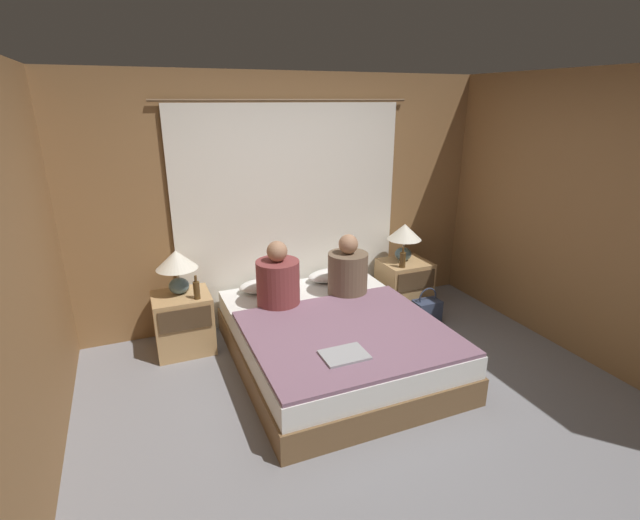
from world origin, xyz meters
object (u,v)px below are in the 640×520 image
(lamp_left, at_px, (177,264))
(beer_bottle_on_left_stand, at_px, (197,290))
(beer_bottle_on_right_stand, at_px, (403,259))
(laptop_on_bed, at_px, (344,355))
(nightstand_right, at_px, (404,285))
(handbag_on_floor, at_px, (427,311))
(bed, at_px, (333,341))
(nightstand_left, at_px, (184,323))
(pillow_right, at_px, (332,275))
(pillow_left, at_px, (266,285))
(person_right_in_bed, at_px, (348,271))
(lamp_right, at_px, (404,236))
(person_left_in_bed, at_px, (278,281))

(lamp_left, distance_m, beer_bottle_on_left_stand, 0.30)
(beer_bottle_on_right_stand, bearing_deg, beer_bottle_on_left_stand, 180.00)
(lamp_left, xyz_separation_m, laptop_on_bed, (1.00, -1.43, -0.38))
(lamp_left, relative_size, beer_bottle_on_left_stand, 1.87)
(beer_bottle_on_right_stand, relative_size, laptop_on_bed, 0.66)
(nightstand_right, xyz_separation_m, handbag_on_floor, (0.04, -0.39, -0.15))
(nightstand_right, bearing_deg, bed, -148.17)
(nightstand_left, distance_m, nightstand_right, 2.39)
(nightstand_left, height_order, beer_bottle_on_right_stand, beer_bottle_on_right_stand)
(pillow_right, height_order, beer_bottle_on_right_stand, beer_bottle_on_right_stand)
(pillow_left, distance_m, beer_bottle_on_left_stand, 0.76)
(bed, height_order, person_right_in_bed, person_right_in_bed)
(pillow_right, height_order, laptop_on_bed, pillow_right)
(nightstand_left, distance_m, pillow_right, 1.58)
(lamp_right, xyz_separation_m, laptop_on_bed, (-1.39, -1.43, -0.38))
(pillow_right, height_order, person_left_in_bed, person_left_in_bed)
(nightstand_right, height_order, pillow_left, nightstand_right)
(person_left_in_bed, bearing_deg, bed, -52.90)
(nightstand_right, height_order, lamp_left, lamp_left)
(bed, xyz_separation_m, lamp_right, (1.20, 0.80, 0.63))
(pillow_right, bearing_deg, beer_bottle_on_left_stand, -170.54)
(beer_bottle_on_right_stand, bearing_deg, lamp_left, 175.21)
(nightstand_left, distance_m, lamp_left, 0.56)
(nightstand_left, xyz_separation_m, handbag_on_floor, (2.43, -0.39, -0.15))
(lamp_right, bearing_deg, person_right_in_bed, -158.54)
(beer_bottle_on_right_stand, bearing_deg, laptop_on_bed, -135.66)
(bed, xyz_separation_m, lamp_left, (-1.20, 0.80, 0.63))
(nightstand_right, bearing_deg, person_left_in_bed, -169.87)
(nightstand_left, distance_m, pillow_left, 0.86)
(laptop_on_bed, bearing_deg, person_left_in_bed, 98.05)
(beer_bottle_on_left_stand, bearing_deg, person_left_in_bed, -11.10)
(bed, height_order, nightstand_right, nightstand_right)
(lamp_right, bearing_deg, pillow_right, 176.65)
(bed, bearing_deg, pillow_left, 113.38)
(bed, bearing_deg, person_right_in_bed, 52.50)
(person_left_in_bed, bearing_deg, nightstand_right, 10.13)
(nightstand_right, xyz_separation_m, laptop_on_bed, (-1.39, -1.37, 0.18))
(nightstand_left, bearing_deg, beer_bottle_on_left_stand, -46.29)
(handbag_on_floor, bearing_deg, nightstand_left, 170.83)
(bed, height_order, beer_bottle_on_left_stand, beer_bottle_on_left_stand)
(handbag_on_floor, bearing_deg, lamp_right, 95.51)
(pillow_right, distance_m, laptop_on_bed, 1.58)
(nightstand_right, relative_size, lamp_right, 1.35)
(nightstand_right, bearing_deg, pillow_right, 173.02)
(pillow_right, height_order, handbag_on_floor, pillow_right)
(handbag_on_floor, bearing_deg, laptop_on_bed, -145.70)
(nightstand_right, xyz_separation_m, lamp_left, (-2.39, 0.05, 0.56))
(lamp_left, xyz_separation_m, beer_bottle_on_left_stand, (0.13, -0.19, -0.20))
(nightstand_right, height_order, laptop_on_bed, nightstand_right)
(lamp_left, bearing_deg, handbag_on_floor, -10.38)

